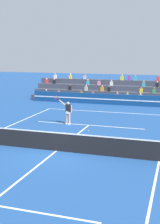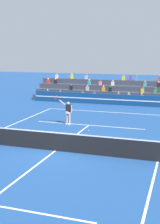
{
  "view_description": "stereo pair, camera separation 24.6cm",
  "coord_description": "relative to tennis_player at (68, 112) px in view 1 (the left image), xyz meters",
  "views": [
    {
      "loc": [
        6.23,
        -15.24,
        5.36
      ],
      "look_at": [
        -0.47,
        5.73,
        1.1
      ],
      "focal_mm": 50.0,
      "sensor_mm": 36.0,
      "label": 1
    },
    {
      "loc": [
        6.47,
        -15.17,
        5.36
      ],
      "look_at": [
        -0.47,
        5.73,
        1.1
      ],
      "focal_mm": 50.0,
      "sensor_mm": 36.0,
      "label": 2
    }
  ],
  "objects": [
    {
      "name": "tennis_player",
      "position": [
        0.0,
        0.0,
        0.0
      ],
      "size": [
        1.4,
        0.33,
        2.22
      ],
      "color": "tan",
      "rests_on": "ground"
    },
    {
      "name": "court_lines",
      "position": [
        1.59,
        -6.21,
        -0.97
      ],
      "size": [
        11.1,
        23.9,
        0.01
      ],
      "color": "white",
      "rests_on": "ground"
    },
    {
      "name": "tennis_ball",
      "position": [
        2.06,
        -1.5,
        -0.94
      ],
      "size": [
        0.07,
        0.07,
        0.07
      ],
      "primitive_type": "sphere",
      "color": "#C6DB33",
      "rests_on": "ground"
    },
    {
      "name": "tennis_net",
      "position": [
        1.59,
        -6.21,
        -0.43
      ],
      "size": [
        12.0,
        0.1,
        1.1
      ],
      "color": "black",
      "rests_on": "ground"
    },
    {
      "name": "sponsor_banner_wall",
      "position": [
        1.59,
        9.76,
        -0.43
      ],
      "size": [
        18.0,
        0.26,
        1.1
      ],
      "color": "navy",
      "rests_on": "ground"
    },
    {
      "name": "bleacher_stand",
      "position": [
        1.59,
        12.92,
        -0.14
      ],
      "size": [
        19.74,
        3.8,
        2.83
      ],
      "color": "#383D4C",
      "rests_on": "ground"
    },
    {
      "name": "ground_plane",
      "position": [
        1.59,
        -6.21,
        -0.98
      ],
      "size": [
        120.0,
        120.0,
        0.0
      ],
      "primitive_type": "plane",
      "color": "navy"
    }
  ]
}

